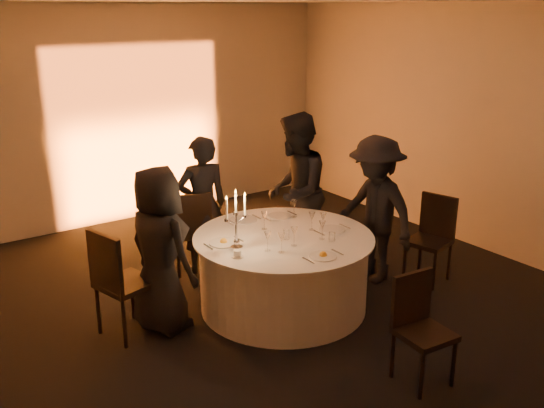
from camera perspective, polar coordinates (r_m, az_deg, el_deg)
floor at (r=6.32m, az=1.05°, el=-9.55°), size 7.00×7.00×0.00m
wall_back at (r=8.79m, az=-12.56°, el=8.27°), size 7.00×0.00×7.00m
wall_right at (r=7.89m, az=19.16°, el=6.62°), size 0.00×7.00×7.00m
uplighter_fixture at (r=8.88m, az=-11.18°, el=-1.22°), size 0.25×0.12×0.10m
banquet_table at (r=6.15m, az=1.08°, el=-6.38°), size 1.80×1.80×0.77m
chair_left at (r=5.70m, az=-14.32°, el=-6.75°), size 0.56×0.56×1.05m
chair_back_left at (r=6.92m, az=-7.62°, el=-2.21°), size 0.52×0.52×0.98m
chair_back_right at (r=7.75m, az=1.92°, el=-0.43°), size 0.52×0.52×0.85m
chair_right at (r=6.95m, az=14.86°, el=-2.67°), size 0.51×0.51×0.96m
chair_front at (r=5.11m, az=13.67°, el=-10.75°), size 0.43×0.43×0.91m
guest_left at (r=5.69m, az=-10.52°, el=-4.29°), size 0.69×0.88×1.59m
guest_back_left at (r=6.88m, az=-6.56°, el=-0.12°), size 0.64×0.48×1.59m
guest_back_right at (r=6.95m, az=2.20°, el=1.15°), size 1.12×1.11×1.82m
guest_right at (r=6.71m, az=9.68°, el=-0.54°), size 0.64×1.07×1.64m
plate_left at (r=5.83m, az=-4.58°, el=-3.57°), size 0.36×0.28×0.08m
plate_back_left at (r=6.44m, az=-2.73°, el=-1.49°), size 0.35×0.29×0.01m
plate_back_right at (r=6.55m, az=0.70°, el=-1.13°), size 0.36×0.25×0.01m
plate_right at (r=6.18m, az=5.69°, el=-2.40°), size 0.36×0.26×0.01m
plate_front at (r=5.52m, az=4.83°, el=-4.81°), size 0.36×0.25×0.08m
coffee_cup at (r=5.51m, az=-3.28°, el=-4.70°), size 0.11×0.11×0.07m
candelabra at (r=5.64m, az=-3.38°, el=-2.27°), size 0.24×0.12×0.58m
wine_glass_a at (r=5.59m, az=-0.42°, el=-3.14°), size 0.07×0.07×0.19m
wine_glass_b at (r=6.14m, az=-0.73°, el=-1.18°), size 0.07×0.07×0.19m
wine_glass_c at (r=6.13m, az=3.78°, el=-1.24°), size 0.07×0.07×0.19m
wine_glass_d at (r=5.71m, az=2.10°, el=-2.67°), size 0.07×0.07×0.19m
wine_glass_e at (r=5.89m, az=4.76°, el=-2.08°), size 0.07×0.07×0.19m
wine_glass_f at (r=5.56m, az=0.90°, el=-3.27°), size 0.07×0.07×0.19m
wine_glass_g at (r=6.50m, az=2.09°, el=-0.07°), size 0.07×0.07×0.19m
wine_glass_h at (r=6.12m, az=4.84°, el=-1.30°), size 0.07×0.07×0.19m
tumbler_a at (r=5.88m, az=5.66°, el=-3.11°), size 0.07×0.07×0.09m
tumbler_b at (r=5.91m, az=1.35°, el=-2.90°), size 0.07×0.07×0.09m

